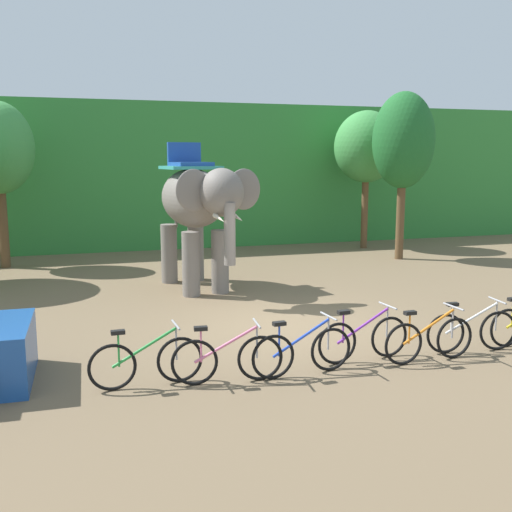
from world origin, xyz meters
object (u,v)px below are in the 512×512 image
(elephant, at_px, (197,205))
(bike_orange, at_px, (429,339))
(bike_green, at_px, (146,362))
(bike_blue, at_px, (302,351))
(bike_purple, at_px, (364,338))
(tree_right, at_px, (403,142))
(bike_pink, at_px, (227,358))
(tree_center, at_px, (366,147))
(bike_white, at_px, (472,330))

(elephant, relative_size, bike_orange, 2.47)
(elephant, height_order, bike_green, elephant)
(bike_blue, height_order, bike_purple, same)
(tree_right, relative_size, bike_blue, 3.23)
(bike_pink, bearing_deg, bike_purple, 7.18)
(bike_purple, distance_m, bike_orange, 1.08)
(tree_center, xyz_separation_m, bike_purple, (-5.93, -11.50, -3.38))
(tree_center, relative_size, elephant, 1.21)
(tree_right, xyz_separation_m, bike_purple, (-5.91, -8.89, -3.53))
(bike_white, bearing_deg, elephant, 119.67)
(tree_right, distance_m, tree_center, 2.61)
(tree_right, height_order, bike_blue, tree_right)
(tree_center, xyz_separation_m, bike_green, (-9.54, -11.59, -3.38))
(elephant, height_order, bike_purple, elephant)
(bike_purple, bearing_deg, bike_green, -178.55)
(tree_right, bearing_deg, elephant, -159.90)
(tree_center, bearing_deg, bike_pink, -125.29)
(bike_pink, bearing_deg, bike_white, 2.13)
(tree_right, relative_size, bike_pink, 3.23)
(bike_green, distance_m, bike_white, 5.64)
(tree_center, height_order, bike_white, tree_center)
(tree_center, bearing_deg, bike_blue, -121.17)
(bike_purple, bearing_deg, elephant, 104.23)
(bike_green, bearing_deg, bike_blue, -5.69)
(tree_right, bearing_deg, bike_blue, -127.75)
(bike_green, relative_size, bike_orange, 1.00)
(tree_right, distance_m, bike_orange, 11.05)
(bike_pink, distance_m, bike_purple, 2.45)
(elephant, bearing_deg, bike_blue, -87.08)
(bike_green, xyz_separation_m, bike_blue, (2.39, -0.24, 0.00))
(bike_pink, bearing_deg, tree_right, 47.80)
(bike_blue, relative_size, bike_purple, 1.00)
(bike_green, height_order, bike_purple, same)
(tree_center, bearing_deg, bike_purple, -117.26)
(bike_green, xyz_separation_m, bike_pink, (1.18, -0.21, 0.00))
(bike_green, relative_size, bike_blue, 1.00)
(bike_green, height_order, bike_pink, same)
(elephant, bearing_deg, tree_center, 35.51)
(bike_green, bearing_deg, bike_white, -0.50)
(tree_center, distance_m, bike_purple, 13.37)
(bike_white, bearing_deg, bike_orange, -167.13)
(elephant, relative_size, bike_white, 2.48)
(tree_right, bearing_deg, bike_purple, -123.60)
(bike_blue, bearing_deg, bike_orange, -1.05)
(tree_right, relative_size, bike_orange, 3.23)
(tree_right, relative_size, bike_white, 3.24)
(bike_orange, bearing_deg, elephant, 111.57)
(bike_orange, bearing_deg, bike_green, 176.55)
(tree_center, height_order, bike_pink, tree_center)
(tree_right, distance_m, bike_blue, 12.18)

